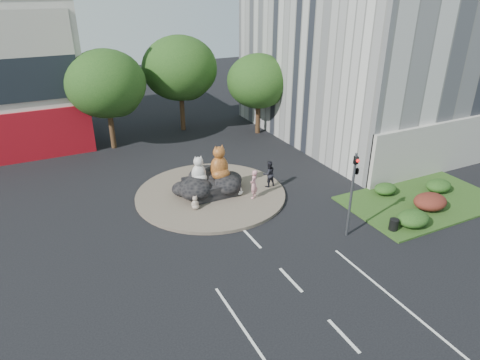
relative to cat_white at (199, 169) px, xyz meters
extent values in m
plane|color=black|center=(0.74, -10.13, -2.02)|extent=(120.00, 120.00, 0.00)
cylinder|color=brown|center=(0.74, -0.13, -1.92)|extent=(10.00, 10.00, 0.20)
cube|color=#2A4416|center=(12.74, -7.13, -1.96)|extent=(10.00, 6.00, 0.12)
cylinder|color=#382314|center=(-3.26, 11.87, -0.15)|extent=(0.44, 0.44, 3.74)
ellipsoid|color=#143B13|center=(-3.26, 11.87, 3.50)|extent=(6.46, 6.46, 5.49)
sphere|color=#143B13|center=(-2.46, 12.37, 2.65)|extent=(4.25, 4.25, 4.25)
sphere|color=#143B13|center=(-3.96, 11.57, 2.91)|extent=(3.74, 3.74, 3.74)
cylinder|color=#382314|center=(3.74, 13.87, -0.04)|extent=(0.44, 0.44, 3.96)
ellipsoid|color=#143B13|center=(3.74, 13.87, 3.83)|extent=(6.84, 6.84, 5.81)
sphere|color=#143B13|center=(4.54, 14.37, 2.93)|extent=(4.50, 4.50, 4.50)
sphere|color=#143B13|center=(3.04, 13.57, 3.20)|extent=(3.96, 3.96, 3.96)
cylinder|color=#382314|center=(9.74, 9.87, -0.37)|extent=(0.44, 0.44, 3.30)
ellipsoid|color=#143B13|center=(9.74, 9.87, 2.85)|extent=(5.70, 5.70, 4.84)
sphere|color=#143B13|center=(10.54, 10.37, 2.10)|extent=(3.75, 3.75, 3.75)
sphere|color=#143B13|center=(9.04, 9.57, 2.33)|extent=(3.30, 3.30, 3.30)
ellipsoid|color=#143B13|center=(9.74, -9.13, -1.45)|extent=(2.00, 1.60, 0.90)
ellipsoid|color=#4F2415|center=(12.24, -8.13, -1.41)|extent=(2.20, 1.76, 0.99)
ellipsoid|color=#143B13|center=(14.74, -6.63, -1.50)|extent=(1.80, 1.44, 0.81)
ellipsoid|color=#143B13|center=(11.24, -5.33, -1.54)|extent=(1.60, 1.28, 0.72)
cylinder|color=#595B60|center=(5.74, -8.13, 0.48)|extent=(0.14, 0.14, 5.00)
imported|color=black|center=(5.74, -8.13, 2.18)|extent=(0.21, 0.26, 1.30)
imported|color=black|center=(5.94, -8.13, 1.98)|extent=(0.26, 1.24, 0.50)
sphere|color=red|center=(5.74, -8.31, 2.63)|extent=(0.18, 0.18, 0.18)
cylinder|color=#595B60|center=(13.74, -2.13, 1.98)|extent=(0.18, 0.18, 8.00)
cylinder|color=#595B60|center=(12.74, -2.13, 5.98)|extent=(2.00, 0.12, 0.12)
cube|color=silver|center=(11.74, -2.13, 5.88)|extent=(0.50, 0.22, 0.12)
imported|color=#CF868F|center=(2.99, -2.03, -0.85)|extent=(0.83, 0.82, 1.94)
imported|color=black|center=(4.70, -1.00, -0.89)|extent=(0.92, 0.73, 1.87)
cylinder|color=black|center=(8.40, -8.99, -1.57)|extent=(0.62, 0.62, 0.67)
camera|label=1|loc=(-8.85, -23.96, 11.19)|focal=32.00mm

